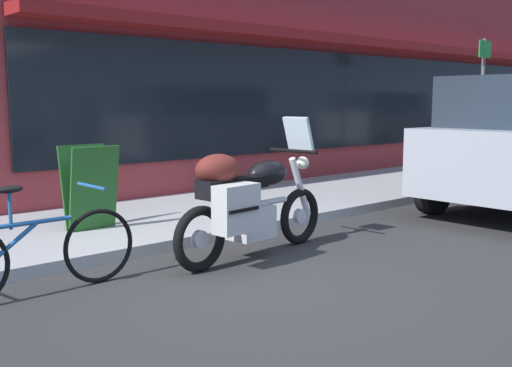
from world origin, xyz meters
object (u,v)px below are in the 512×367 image
at_px(touring_motorcycle, 248,200).
at_px(parking_sign_pole, 482,95).
at_px(sandwich_board_sign, 90,187).
at_px(parked_bicycle, 36,252).

bearing_deg(touring_motorcycle, parking_sign_pole, 11.67).
xyz_separation_m(touring_motorcycle, sandwich_board_sign, (-0.75, 1.83, -0.00)).
bearing_deg(touring_motorcycle, parked_bicycle, 172.11).
distance_m(parked_bicycle, parking_sign_pole, 9.45).
height_order(parked_bicycle, parking_sign_pole, parking_sign_pole).
bearing_deg(parking_sign_pole, parked_bicycle, -172.42).
distance_m(parked_bicycle, sandwich_board_sign, 1.99).
bearing_deg(touring_motorcycle, sandwich_board_sign, 112.41).
xyz_separation_m(parked_bicycle, sandwich_board_sign, (1.22, 1.55, 0.24)).
relative_size(sandwich_board_sign, parking_sign_pole, 0.36).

